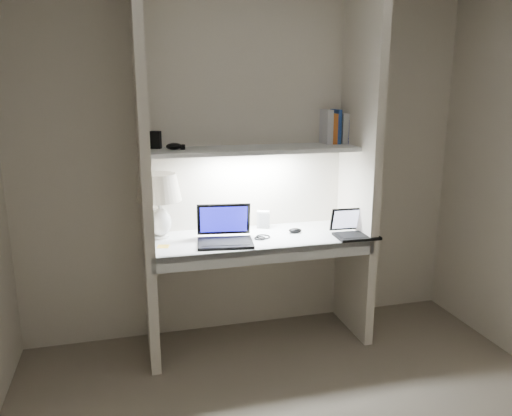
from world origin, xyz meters
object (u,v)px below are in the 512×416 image
object	(u,v)px
laptop_main	(225,234)
laptop_netbook	(354,230)
speaker	(263,219)
book_row	(338,127)
table_lamp	(159,195)

from	to	relation	value
laptop_main	laptop_netbook	world-z (taller)	laptop_main
laptop_main	speaker	size ratio (longest dim) A/B	3.20
laptop_netbook	speaker	size ratio (longest dim) A/B	2.36
speaker	book_row	distance (m)	0.85
book_row	laptop_netbook	bearing A→B (deg)	-90.83
laptop_main	book_row	world-z (taller)	book_row
laptop_main	laptop_netbook	xyz separation A→B (m)	(0.88, -0.09, -0.01)
laptop_main	laptop_netbook	bearing A→B (deg)	2.12
table_lamp	laptop_main	size ratio (longest dim) A/B	1.11
table_lamp	laptop_main	distance (m)	0.50
speaker	book_row	size ratio (longest dim) A/B	0.51
speaker	laptop_netbook	bearing A→B (deg)	-11.22
table_lamp	laptop_main	world-z (taller)	table_lamp
table_lamp	laptop_main	bearing A→B (deg)	-25.52
table_lamp	laptop_netbook	size ratio (longest dim) A/B	1.51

